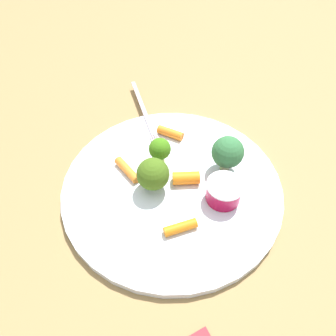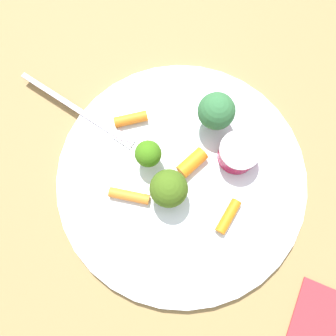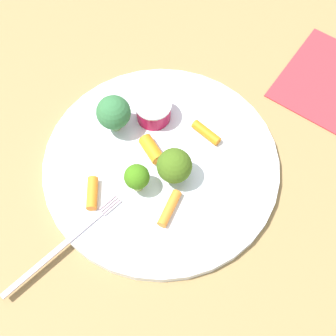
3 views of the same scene
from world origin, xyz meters
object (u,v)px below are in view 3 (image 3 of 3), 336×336
(broccoli_floret_2, at_px, (114,113))
(carrot_stick_1, at_px, (92,193))
(carrot_stick_0, at_px, (169,208))
(napkin, at_px, (330,81))
(sauce_cup, at_px, (153,110))
(carrot_stick_3, at_px, (151,149))
(broccoli_floret_1, at_px, (137,177))
(carrot_stick_2, at_px, (206,133))
(fork, at_px, (65,243))
(plate, at_px, (161,165))
(broccoli_floret_0, at_px, (174,166))

(broccoli_floret_2, xyz_separation_m, carrot_stick_1, (0.02, -0.10, -0.03))
(carrot_stick_0, relative_size, napkin, 0.31)
(sauce_cup, xyz_separation_m, carrot_stick_3, (0.02, -0.05, -0.01))
(broccoli_floret_1, relative_size, carrot_stick_2, 1.04)
(carrot_stick_2, height_order, carrot_stick_3, carrot_stick_3)
(broccoli_floret_2, xyz_separation_m, carrot_stick_2, (0.12, 0.03, -0.03))
(carrot_stick_1, bearing_deg, fork, -92.27)
(fork, bearing_deg, plate, 65.97)
(broccoli_floret_0, distance_m, carrot_stick_2, 0.08)
(carrot_stick_1, height_order, carrot_stick_3, carrot_stick_3)
(plate, height_order, carrot_stick_2, carrot_stick_2)
(carrot_stick_0, bearing_deg, fork, -138.93)
(sauce_cup, relative_size, napkin, 0.32)
(broccoli_floret_0, distance_m, carrot_stick_0, 0.05)
(carrot_stick_1, height_order, fork, carrot_stick_1)
(plate, height_order, broccoli_floret_2, broccoli_floret_2)
(plate, relative_size, broccoli_floret_2, 5.33)
(broccoli_floret_0, height_order, broccoli_floret_1, broccoli_floret_0)
(broccoli_floret_2, bearing_deg, broccoli_floret_1, -48.31)
(broccoli_floret_0, xyz_separation_m, carrot_stick_2, (0.02, 0.07, -0.02))
(plate, height_order, carrot_stick_0, carrot_stick_0)
(carrot_stick_0, relative_size, carrot_stick_3, 1.30)
(broccoli_floret_2, xyz_separation_m, carrot_stick_0, (0.11, -0.09, -0.03))
(carrot_stick_0, bearing_deg, carrot_stick_3, 127.71)
(carrot_stick_2, height_order, napkin, carrot_stick_2)
(carrot_stick_1, relative_size, fork, 0.25)
(broccoli_floret_0, relative_size, fork, 0.31)
(broccoli_floret_0, bearing_deg, sauce_cup, 128.50)
(plate, bearing_deg, broccoli_floret_1, -108.13)
(plate, xyz_separation_m, napkin, (0.17, 0.22, -0.00))
(broccoli_floret_0, relative_size, carrot_stick_1, 1.22)
(broccoli_floret_1, height_order, carrot_stick_1, broccoli_floret_1)
(sauce_cup, distance_m, fork, 0.21)
(sauce_cup, bearing_deg, fork, -97.72)
(fork, bearing_deg, carrot_stick_1, 87.73)
(sauce_cup, xyz_separation_m, broccoli_floret_0, (0.06, -0.07, 0.01))
(plate, bearing_deg, fork, -114.03)
(broccoli_floret_1, xyz_separation_m, fork, (-0.05, -0.10, -0.02))
(broccoli_floret_0, bearing_deg, carrot_stick_0, -75.39)
(carrot_stick_3, xyz_separation_m, napkin, (0.19, 0.21, -0.02))
(carrot_stick_0, distance_m, fork, 0.13)
(carrot_stick_0, relative_size, carrot_stick_2, 1.14)
(sauce_cup, height_order, carrot_stick_0, sauce_cup)
(broccoli_floret_2, height_order, carrot_stick_0, broccoli_floret_2)
(carrot_stick_3, bearing_deg, fork, -106.96)
(broccoli_floret_1, relative_size, carrot_stick_1, 1.04)
(carrot_stick_2, xyz_separation_m, napkin, (0.13, 0.16, -0.02))
(sauce_cup, bearing_deg, broccoli_floret_1, -78.00)
(broccoli_floret_1, bearing_deg, carrot_stick_1, -145.97)
(carrot_stick_2, bearing_deg, carrot_stick_3, -137.79)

